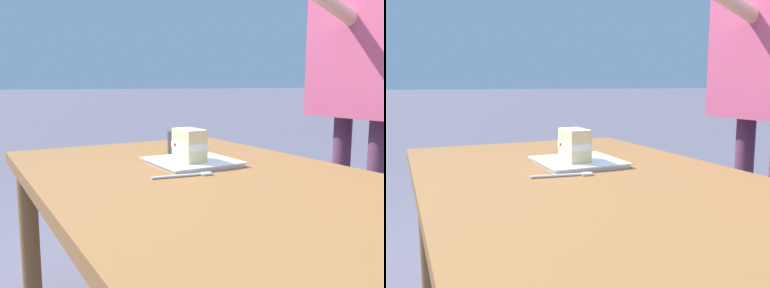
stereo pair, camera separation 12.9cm
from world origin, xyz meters
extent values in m
cylinder|color=brown|center=(-0.71, -0.39, 0.34)|extent=(0.07, 0.07, 0.68)
cylinder|color=brown|center=(-0.71, 0.39, 0.34)|extent=(0.07, 0.07, 0.68)
cube|color=brown|center=(0.00, 0.00, 0.70)|extent=(1.53, 0.89, 0.04)
cube|color=white|center=(-0.20, 0.04, 0.73)|extent=(0.24, 0.24, 0.01)
cube|color=white|center=(-0.20, 0.04, 0.73)|extent=(0.25, 0.25, 0.00)
cube|color=#EAD18C|center=(-0.19, 0.02, 0.75)|extent=(0.11, 0.07, 0.04)
cube|color=white|center=(-0.19, 0.02, 0.78)|extent=(0.11, 0.07, 0.02)
sphere|color=#B21923|center=(-0.15, 0.05, 0.79)|extent=(0.02, 0.02, 0.02)
sphere|color=#B21923|center=(-0.20, 0.05, 0.79)|extent=(0.02, 0.02, 0.02)
sphere|color=#B21923|center=(-0.22, -0.01, 0.78)|extent=(0.01, 0.01, 0.01)
cube|color=#EAD18C|center=(-0.19, 0.02, 0.81)|extent=(0.11, 0.07, 0.04)
cube|color=white|center=(-0.19, 0.02, 0.83)|extent=(0.11, 0.06, 0.00)
cylinder|color=silver|center=(-0.07, -0.09, 0.72)|extent=(0.03, 0.14, 0.01)
cube|color=silver|center=(-0.05, 0.00, 0.72)|extent=(0.03, 0.03, 0.01)
cylinder|color=#333842|center=(-0.42, 0.10, 0.76)|extent=(0.07, 0.07, 0.08)
cylinder|color=black|center=(-0.42, 0.10, 0.80)|extent=(0.06, 0.06, 0.00)
cylinder|color=#5D3049|center=(-0.31, 0.85, 0.42)|extent=(0.08, 0.08, 0.84)
cube|color=#B7476B|center=(-0.22, 0.85, 1.13)|extent=(0.46, 0.20, 0.59)
camera|label=1|loc=(0.91, -0.60, 0.97)|focal=38.57mm
camera|label=2|loc=(0.96, -0.48, 0.97)|focal=38.57mm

